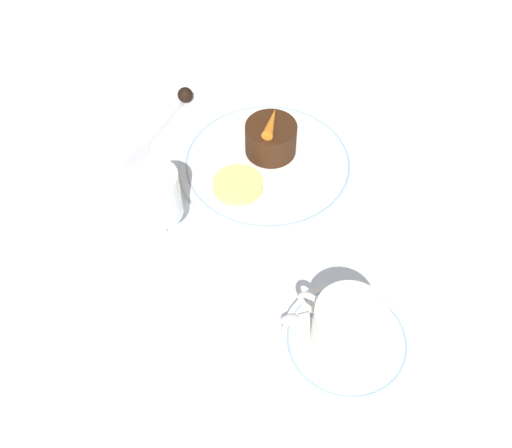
{
  "coord_description": "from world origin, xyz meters",
  "views": [
    {
      "loc": [
        -0.29,
        0.5,
        0.67
      ],
      "look_at": [
        -0.02,
        0.1,
        0.04
      ],
      "focal_mm": 42.0,
      "sensor_mm": 36.0,
      "label": 1
    }
  ],
  "objects": [
    {
      "name": "pineapple_slice",
      "position": [
        0.05,
        0.04,
        0.02
      ],
      "size": [
        0.07,
        0.07,
        0.01
      ],
      "color": "#EFE075",
      "rests_on": "dinner_plate"
    },
    {
      "name": "ground_plane",
      "position": [
        0.0,
        0.0,
        0.0
      ],
      "size": [
        3.0,
        3.0,
        0.0
      ],
      "primitive_type": "plane",
      "color": "white"
    },
    {
      "name": "carrot_garnish",
      "position": [
        0.05,
        -0.05,
        0.07
      ],
      "size": [
        0.04,
        0.06,
        0.02
      ],
      "color": "orange",
      "rests_on": "dessert_cake"
    },
    {
      "name": "chocolate_truffle",
      "position": [
        0.23,
        -0.08,
        0.01
      ],
      "size": [
        0.03,
        0.03,
        0.03
      ],
      "color": "black",
      "rests_on": "ground_plane"
    },
    {
      "name": "spoon",
      "position": [
        -0.15,
        0.16,
        0.01
      ],
      "size": [
        0.08,
        0.09,
        0.0
      ],
      "color": "silver",
      "rests_on": "saucer"
    },
    {
      "name": "saucer",
      "position": [
        -0.2,
        0.16,
        0.01
      ],
      "size": [
        0.16,
        0.16,
        0.01
      ],
      "color": "white",
      "rests_on": "ground_plane"
    },
    {
      "name": "fork",
      "position": [
        0.22,
        0.02,
        0.0
      ],
      "size": [
        0.04,
        0.2,
        0.01
      ],
      "color": "silver",
      "rests_on": "ground_plane"
    },
    {
      "name": "coffee_cup",
      "position": [
        -0.2,
        0.16,
        0.04
      ],
      "size": [
        0.11,
        0.08,
        0.06
      ],
      "color": "white",
      "rests_on": "saucer"
    },
    {
      "name": "wine_glass",
      "position": [
        0.09,
        0.16,
        0.07
      ],
      "size": [
        0.06,
        0.06,
        0.12
      ],
      "color": "silver",
      "rests_on": "ground_plane"
    },
    {
      "name": "dessert_cake",
      "position": [
        0.05,
        -0.05,
        0.04
      ],
      "size": [
        0.08,
        0.08,
        0.05
      ],
      "color": "#381E0F",
      "rests_on": "dinner_plate"
    },
    {
      "name": "dinner_plate",
      "position": [
        0.04,
        -0.03,
        0.01
      ],
      "size": [
        0.26,
        0.26,
        0.01
      ],
      "color": "white",
      "rests_on": "ground_plane"
    }
  ]
}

